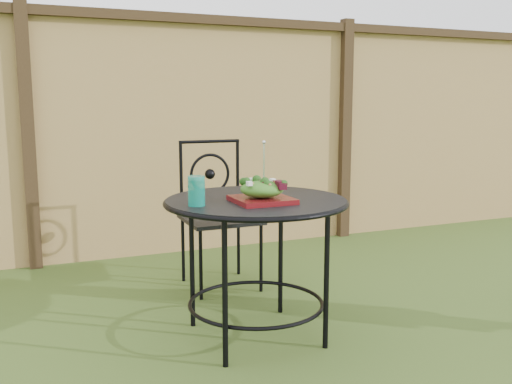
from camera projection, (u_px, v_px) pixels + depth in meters
ground at (343, 357)px, 2.72m from camera, size 60.00×60.00×0.00m
fence at (202, 134)px, 4.57m from camera, size 8.00×0.12×1.90m
patio_table at (256, 226)px, 2.87m from camera, size 0.92×0.92×0.72m
patio_chair at (218, 210)px, 3.74m from camera, size 0.46×0.46×0.95m
salad_plate at (262, 200)px, 2.75m from camera, size 0.27×0.27×0.02m
salad at (262, 189)px, 2.74m from camera, size 0.21×0.21×0.08m
fork at (264, 162)px, 2.72m from camera, size 0.01×0.01×0.18m
drinking_glass at (196, 191)px, 2.65m from camera, size 0.08×0.08×0.14m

